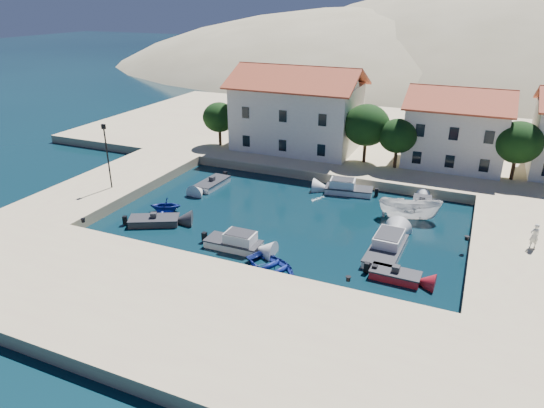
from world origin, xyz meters
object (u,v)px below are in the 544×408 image
(building_mid, at_px, (457,126))
(lamppost, at_px, (107,150))
(cabin_cruiser_east, at_px, (386,249))
(rowboat_south, at_px, (272,270))
(pedestrian, at_px, (534,236))
(cabin_cruiser_south, at_px, (233,242))
(boat_east, at_px, (409,219))
(building_left, at_px, (297,107))

(building_mid, xyz_separation_m, lamppost, (-29.50, -21.00, -0.47))
(building_mid, distance_m, cabin_cruiser_east, 22.53)
(lamppost, distance_m, rowboat_south, 21.27)
(rowboat_south, bearing_deg, pedestrian, -39.31)
(cabin_cruiser_south, relative_size, boat_east, 0.82)
(cabin_cruiser_south, height_order, pedestrian, pedestrian)
(boat_east, bearing_deg, pedestrian, -122.66)
(cabin_cruiser_east, bearing_deg, building_left, 38.24)
(cabin_cruiser_south, distance_m, rowboat_south, 4.50)
(cabin_cruiser_south, bearing_deg, building_left, 99.31)
(building_left, xyz_separation_m, building_mid, (18.00, 1.00, -0.71))
(cabin_cruiser_south, distance_m, cabin_cruiser_east, 11.67)
(cabin_cruiser_south, bearing_deg, cabin_cruiser_east, 18.03)
(building_left, distance_m, lamppost, 23.10)
(building_left, xyz_separation_m, cabin_cruiser_east, (15.23, -20.85, -5.46))
(building_left, xyz_separation_m, rowboat_south, (8.24, -26.34, -5.94))
(rowboat_south, xyz_separation_m, pedestrian, (16.94, 9.01, 1.96))
(building_left, distance_m, pedestrian, 30.82)
(cabin_cruiser_east, bearing_deg, cabin_cruiser_south, 110.41)
(building_mid, bearing_deg, cabin_cruiser_east, -97.23)
(lamppost, relative_size, boat_east, 1.16)
(rowboat_south, bearing_deg, building_left, 40.05)
(building_mid, xyz_separation_m, rowboat_south, (-9.76, -27.34, -5.22))
(building_left, bearing_deg, cabin_cruiser_south, -80.40)
(cabin_cruiser_south, bearing_deg, pedestrian, 18.60)
(lamppost, bearing_deg, building_mid, 35.45)
(cabin_cruiser_east, bearing_deg, lamppost, 90.27)
(building_mid, bearing_deg, boat_east, -98.52)
(building_left, bearing_deg, lamppost, -119.90)
(cabin_cruiser_south, xyz_separation_m, cabin_cruiser_east, (11.08, 3.67, -0.00))
(building_mid, relative_size, pedestrian, 5.44)
(rowboat_south, distance_m, pedestrian, 19.29)
(building_mid, height_order, cabin_cruiser_east, building_mid)
(cabin_cruiser_east, bearing_deg, rowboat_south, 130.23)
(building_mid, distance_m, boat_east, 15.67)
(building_left, relative_size, rowboat_south, 3.38)
(rowboat_south, distance_m, boat_east, 14.82)
(boat_east, distance_m, pedestrian, 10.27)
(lamppost, bearing_deg, building_left, 60.10)
(lamppost, xyz_separation_m, cabin_cruiser_east, (26.73, -0.85, -4.28))
(building_left, height_order, rowboat_south, building_left)
(cabin_cruiser_south, relative_size, rowboat_south, 1.02)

